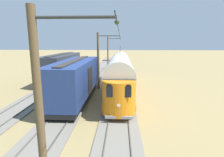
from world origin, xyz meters
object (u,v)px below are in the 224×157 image
at_px(coach_far_siding, 76,79).
at_px(catenary_pole_mid_near, 99,60).
at_px(catenary_pole_mid_far, 41,106).
at_px(boxcar_adjacent, 62,67).
at_px(catenary_pole_foreground, 108,53).
at_px(vintage_streetcar, 120,72).

bearing_deg(coach_far_siding, catenary_pole_mid_near, -111.65).
bearing_deg(catenary_pole_mid_near, catenary_pole_mid_far, 90.00).
bearing_deg(boxcar_adjacent, catenary_pole_foreground, -117.73).
relative_size(boxcar_adjacent, catenary_pole_mid_near, 1.75).
bearing_deg(vintage_streetcar, coach_far_siding, 39.61).
height_order(boxcar_adjacent, coach_far_siding, same).
xyz_separation_m(boxcar_adjacent, catenary_pole_mid_near, (-6.19, 4.56, 1.44)).
bearing_deg(vintage_streetcar, boxcar_adjacent, -32.14).
relative_size(boxcar_adjacent, coach_far_siding, 1.05).
xyz_separation_m(coach_far_siding, catenary_pole_mid_far, (-1.81, 11.78, 1.44)).
height_order(catenary_pole_foreground, catenary_pole_mid_far, same).
bearing_deg(catenary_pole_mid_far, coach_far_siding, -81.29).
bearing_deg(coach_far_siding, catenary_pole_foreground, -94.94).
bearing_deg(boxcar_adjacent, vintage_streetcar, 147.86).
bearing_deg(boxcar_adjacent, catenary_pole_mid_far, 106.49).
xyz_separation_m(boxcar_adjacent, coach_far_siding, (-4.38, 9.11, -0.00)).
height_order(boxcar_adjacent, catenary_pole_mid_far, catenary_pole_mid_far).
height_order(vintage_streetcar, catenary_pole_mid_far, catenary_pole_mid_far).
distance_m(vintage_streetcar, catenary_pole_mid_far, 15.67).
bearing_deg(vintage_streetcar, catenary_pole_mid_near, -20.01).
height_order(boxcar_adjacent, catenary_pole_foreground, catenary_pole_foreground).
height_order(coach_far_siding, catenary_pole_mid_near, catenary_pole_mid_near).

